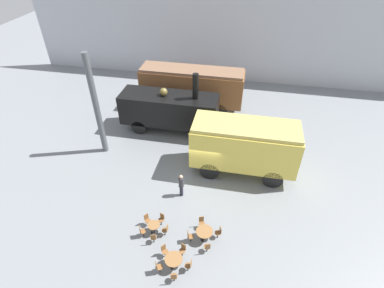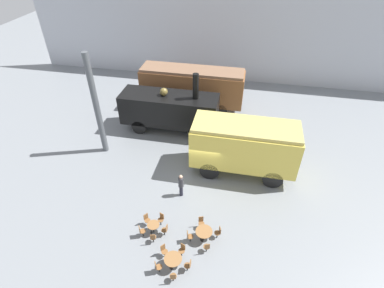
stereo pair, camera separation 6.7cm
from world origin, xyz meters
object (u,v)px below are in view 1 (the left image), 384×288
object	(u,v)px
passenger_coach_vintage	(244,144)
cafe_table_near	(154,227)
passenger_coach_wooden	(192,85)
cafe_table_mid	(204,233)
visitor_person	(181,185)
cafe_chair_0	(147,219)
cafe_table_far	(174,260)
steam_locomotive	(169,109)

from	to	relation	value
passenger_coach_vintage	cafe_table_near	size ratio (longest dim) A/B	10.09
passenger_coach_wooden	cafe_table_near	world-z (taller)	passenger_coach_wooden
passenger_coach_wooden	cafe_table_mid	world-z (taller)	passenger_coach_wooden
passenger_coach_wooden	visitor_person	world-z (taller)	passenger_coach_wooden
cafe_chair_0	cafe_table_far	bearing A→B (deg)	-7.26
passenger_coach_wooden	cafe_table_near	bearing A→B (deg)	-87.46
steam_locomotive	cafe_table_mid	world-z (taller)	steam_locomotive
passenger_coach_vintage	cafe_table_mid	size ratio (longest dim) A/B	7.45
cafe_table_near	visitor_person	distance (m)	3.38
passenger_coach_vintage	cafe_table_mid	bearing A→B (deg)	-104.81
passenger_coach_wooden	cafe_table_mid	bearing A→B (deg)	-76.02
cafe_table_far	cafe_chair_0	world-z (taller)	cafe_chair_0
cafe_table_mid	visitor_person	world-z (taller)	visitor_person
cafe_table_mid	visitor_person	distance (m)	3.75
cafe_table_near	cafe_table_far	bearing A→B (deg)	-48.77
cafe_table_mid	visitor_person	size ratio (longest dim) A/B	0.54
cafe_table_mid	steam_locomotive	bearing A→B (deg)	114.16
passenger_coach_wooden	cafe_table_mid	size ratio (longest dim) A/B	9.77
cafe_table_near	cafe_table_far	xyz separation A→B (m)	(1.65, -1.89, 0.09)
passenger_coach_wooden	cafe_table_near	xyz separation A→B (m)	(0.65, -14.58, -1.88)
passenger_coach_wooden	cafe_table_near	size ratio (longest dim) A/B	13.22
steam_locomotive	cafe_chair_0	xyz separation A→B (m)	(1.20, -10.17, -1.55)
passenger_coach_vintage	cafe_table_far	world-z (taller)	passenger_coach_vintage
steam_locomotive	cafe_table_mid	size ratio (longest dim) A/B	8.32
cafe_table_far	passenger_coach_vintage	bearing A→B (deg)	70.35
passenger_coach_vintage	visitor_person	distance (m)	5.17
passenger_coach_wooden	visitor_person	xyz separation A→B (m)	(1.55, -11.36, -1.42)
passenger_coach_wooden	cafe_chair_0	xyz separation A→B (m)	(0.08, -14.12, -1.89)
cafe_table_near	visitor_person	bearing A→B (deg)	74.27
visitor_person	cafe_table_mid	bearing A→B (deg)	-56.63
steam_locomotive	visitor_person	size ratio (longest dim) A/B	4.50
cafe_table_far	cafe_chair_0	size ratio (longest dim) A/B	1.10
steam_locomotive	visitor_person	bearing A→B (deg)	-70.19
cafe_table_mid	cafe_chair_0	bearing A→B (deg)	174.15
passenger_coach_vintage	cafe_table_far	bearing A→B (deg)	-109.65
cafe_table_near	visitor_person	world-z (taller)	visitor_person
steam_locomotive	cafe_table_far	distance (m)	13.06
cafe_table_near	cafe_table_mid	bearing A→B (deg)	1.99
passenger_coach_wooden	cafe_chair_0	distance (m)	14.25
passenger_coach_vintage	cafe_table_far	distance (m)	9.08
passenger_coach_wooden	passenger_coach_vintage	bearing A→B (deg)	-56.78
cafe_table_near	cafe_table_mid	world-z (taller)	cafe_table_mid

